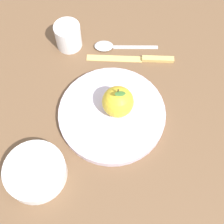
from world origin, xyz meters
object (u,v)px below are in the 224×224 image
cup (68,35)px  spoon (110,46)px  dinner_plate (112,114)px  side_bowl (35,171)px  apple (117,101)px  knife (138,59)px

cup → spoon: cup is taller
dinner_plate → side_bowl: 0.21m
apple → cup: 0.23m
side_bowl → knife: side_bowl is taller
apple → knife: 0.17m
side_bowl → dinner_plate: bearing=100.9°
apple → cup: (-0.23, -0.01, -0.02)m
dinner_plate → spoon: 0.20m
dinner_plate → cup: size_ratio=3.62×
dinner_plate → apple: 0.05m
dinner_plate → knife: bearing=127.3°
side_bowl → spoon: bearing=125.3°
side_bowl → spoon: 0.37m
dinner_plate → side_bowl: size_ratio=1.89×
apple → knife: size_ratio=0.44×
cup → knife: bearing=44.7°
cup → spoon: size_ratio=0.44×
knife → spoon: bearing=-148.7°
dinner_plate → knife: 0.17m
dinner_plate → apple: apple is taller
dinner_plate → spoon: dinner_plate is taller
side_bowl → spoon: size_ratio=0.84×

